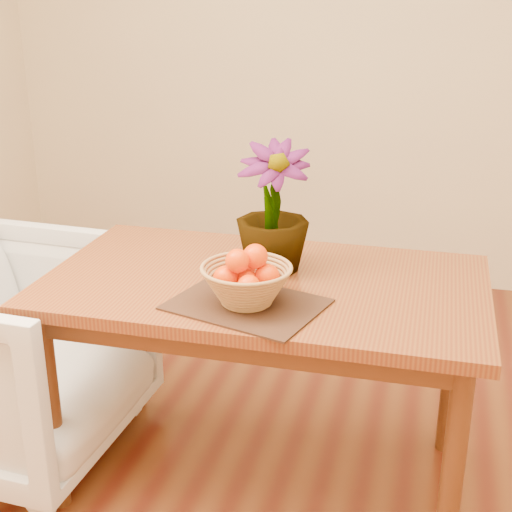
% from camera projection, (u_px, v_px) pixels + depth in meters
% --- Properties ---
extents(wall_back, '(4.00, 0.02, 2.70)m').
position_uv_depth(wall_back, '(352.00, 42.00, 3.83)').
color(wall_back, beige).
rests_on(wall_back, floor).
extents(table, '(1.40, 0.80, 0.75)m').
position_uv_depth(table, '(264.00, 304.00, 2.31)').
color(table, brown).
rests_on(table, floor).
extents(placemat, '(0.49, 0.42, 0.01)m').
position_uv_depth(placemat, '(247.00, 304.00, 2.08)').
color(placemat, '#3B2015').
rests_on(placemat, table).
extents(wicker_basket, '(0.27, 0.27, 0.11)m').
position_uv_depth(wicker_basket, '(247.00, 286.00, 2.06)').
color(wicker_basket, '#B18549').
rests_on(wicker_basket, placemat).
extents(orange_pile, '(0.19, 0.18, 0.13)m').
position_uv_depth(orange_pile, '(247.00, 272.00, 2.05)').
color(orange_pile, '#F83804').
rests_on(orange_pile, wicker_basket).
extents(potted_plant, '(0.28, 0.28, 0.42)m').
position_uv_depth(potted_plant, '(273.00, 208.00, 2.28)').
color(potted_plant, '#174614').
rests_on(potted_plant, table).
extents(armchair, '(0.81, 0.86, 0.85)m').
position_uv_depth(armchair, '(10.00, 343.00, 2.56)').
color(armchair, '#8B7160').
rests_on(armchair, floor).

